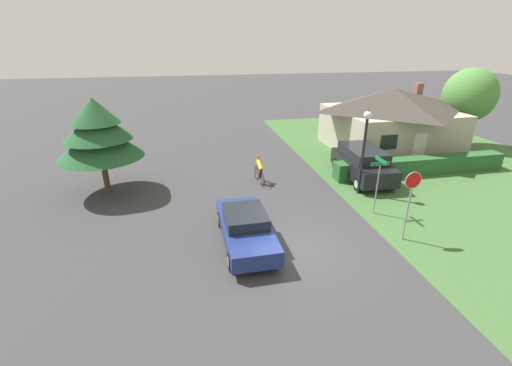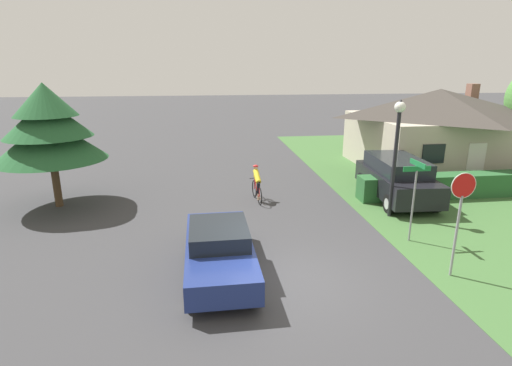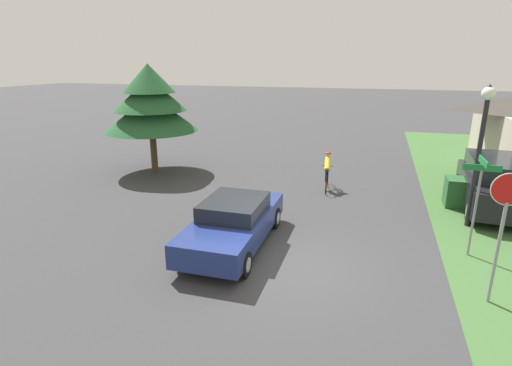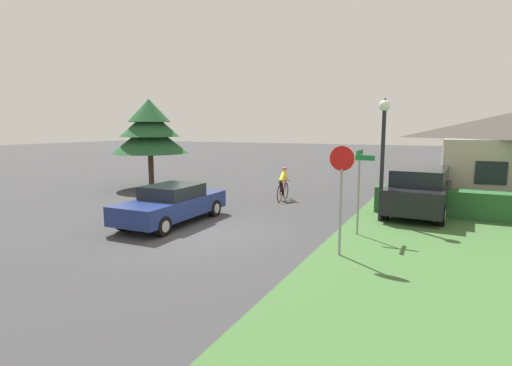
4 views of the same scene
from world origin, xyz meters
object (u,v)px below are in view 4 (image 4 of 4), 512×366
Objects in this scene: street_name_sign at (359,176)px; conifer_tall_near at (150,130)px; parked_suv_right at (419,190)px; stop_sign at (341,179)px; cyclist at (283,184)px; sedan_left_lane at (172,204)px; street_lamp at (383,138)px.

street_name_sign is 0.54× the size of conifer_tall_near.
stop_sign is at bearing 169.98° from parked_suv_right.
parked_suv_right is at bearing 69.76° from street_name_sign.
street_name_sign is (4.36, -4.62, 1.12)m from cyclist.
sedan_left_lane is at bearing -45.13° from conifer_tall_near.
street_lamp reaches higher than street_name_sign.
conifer_tall_near is at bearing 89.64° from parked_suv_right.
conifer_tall_near is (-13.89, 0.90, 2.26)m from parked_suv_right.
parked_suv_right is 3.03m from street_lamp.
street_lamp is at bearing 80.69° from street_name_sign.
conifer_tall_near is (-6.21, 6.24, 2.50)m from sedan_left_lane.
street_lamp is at bearing -94.34° from stop_sign.
cyclist is at bearing -57.38° from stop_sign.
street_lamp is 0.89× the size of conifer_tall_near.
parked_suv_right is 6.63m from stop_sign.
conifer_tall_near reaches higher than stop_sign.
cyclist is 5.76m from street_lamp.
sedan_left_lane is 0.94× the size of parked_suv_right.
street_lamp is at bearing -122.68° from cyclist.
street_lamp is (0.36, 4.44, 0.95)m from stop_sign.
sedan_left_lane is 1.04× the size of street_lamp.
parked_suv_right is (7.68, 5.34, 0.24)m from sedan_left_lane.
stop_sign reaches higher than sedan_left_lane.
stop_sign is 1.09× the size of street_name_sign.
conifer_tall_near reaches higher than sedan_left_lane.
cyclist is at bearing -17.81° from sedan_left_lane.
sedan_left_lane is 0.93× the size of conifer_tall_near.
sedan_left_lane is at bearing 157.49° from cyclist.
conifer_tall_near is at bearing 81.94° from cyclist.
cyclist is 6.45m from street_name_sign.
stop_sign is at bearing -100.01° from sedan_left_lane.
stop_sign is 0.59× the size of conifer_tall_near.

